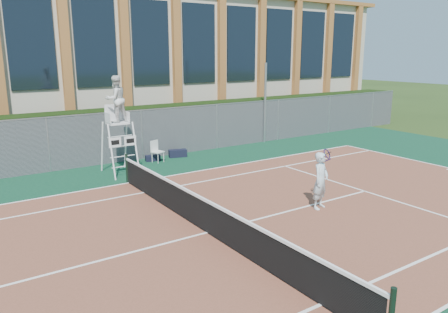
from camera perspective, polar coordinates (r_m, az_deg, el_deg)
ground at (r=11.81m, az=-2.20°, el=-10.02°), size 120.00×120.00×0.00m
apron at (r=12.61m, az=-4.62°, el=-8.48°), size 36.00×20.00×0.01m
tennis_court at (r=11.80m, az=-2.20°, el=-9.93°), size 23.77×10.97×0.02m
tennis_net at (r=11.61m, az=-2.23°, el=-7.59°), size 0.10×11.30×1.10m
fence at (r=19.25m, az=-16.14°, el=2.10°), size 40.00×0.06×2.20m
hedge at (r=20.38m, az=-17.19°, el=2.64°), size 40.00×1.40×2.20m
building at (r=27.78m, az=-22.54°, el=11.27°), size 45.00×10.60×8.22m
steel_pole at (r=23.31m, az=5.38°, el=6.94°), size 0.12×0.12×4.19m
umpire_chair at (r=17.43m, az=-13.94°, el=6.96°), size 1.09×1.68×3.91m
plastic_chair at (r=19.35m, az=-8.86°, el=0.93°), size 0.57×0.57×0.95m
sports_bag_near at (r=20.20m, az=-6.06°, el=0.42°), size 0.87×0.53×0.35m
sports_bag_far at (r=19.62m, az=-9.29°, el=-0.20°), size 0.70×0.42×0.26m
tennis_player at (r=13.59m, az=12.51°, el=-3.08°), size 1.03×0.74×1.77m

